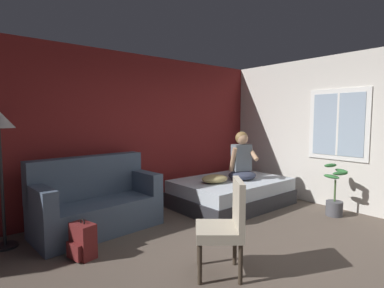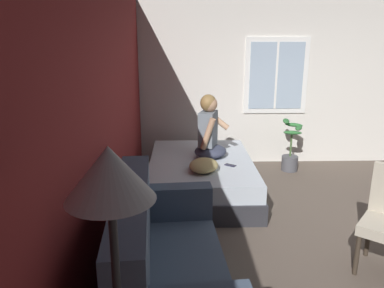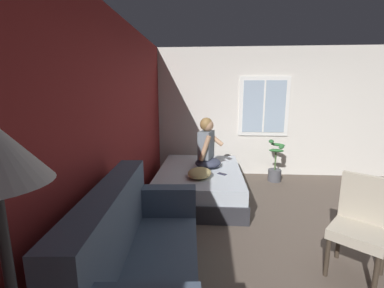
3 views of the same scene
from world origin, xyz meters
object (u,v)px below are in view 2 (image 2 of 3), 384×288
(throw_pillow, at_px, (204,165))
(floor_lamp, at_px, (112,211))
(bed, at_px, (201,176))
(person_seated, at_px, (209,132))
(couch, at_px, (164,270))
(potted_plant, at_px, (290,153))
(cell_phone, at_px, (230,165))

(throw_pillow, bearing_deg, floor_lamp, 169.79)
(bed, height_order, throw_pillow, throw_pillow)
(person_seated, bearing_deg, throw_pillow, 169.28)
(couch, height_order, potted_plant, couch)
(person_seated, height_order, potted_plant, person_seated)
(throw_pillow, bearing_deg, potted_plant, -48.89)
(person_seated, bearing_deg, bed, 138.91)
(couch, bearing_deg, throw_pillow, -12.04)
(throw_pillow, distance_m, floor_lamp, 3.23)
(couch, relative_size, cell_phone, 12.20)
(throw_pillow, bearing_deg, person_seated, -10.72)
(potted_plant, bearing_deg, person_seated, 117.58)
(person_seated, relative_size, cell_phone, 6.08)
(throw_pillow, bearing_deg, cell_phone, -63.65)
(person_seated, bearing_deg, cell_phone, -147.83)
(floor_lamp, xyz_separation_m, potted_plant, (4.35, -2.03, -1.13))
(person_seated, bearing_deg, floor_lamp, 169.71)
(person_seated, height_order, cell_phone, person_seated)
(cell_phone, xyz_separation_m, floor_lamp, (-3.24, 0.91, 0.94))
(person_seated, height_order, floor_lamp, floor_lamp)
(bed, distance_m, potted_plant, 1.72)
(person_seated, xyz_separation_m, cell_phone, (-0.40, -0.25, -0.35))
(person_seated, xyz_separation_m, throw_pillow, (-0.58, 0.11, -0.29))
(throw_pillow, xyz_separation_m, cell_phone, (0.18, -0.36, -0.07))
(floor_lamp, bearing_deg, throw_pillow, -10.21)
(bed, relative_size, floor_lamp, 1.21)
(bed, relative_size, cell_phone, 14.30)
(person_seated, height_order, throw_pillow, person_seated)
(throw_pillow, height_order, floor_lamp, floor_lamp)
(cell_phone, bearing_deg, throw_pillow, 153.41)
(bed, xyz_separation_m, throw_pillow, (-0.44, -0.01, 0.31))
(bed, bearing_deg, potted_plant, -60.16)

